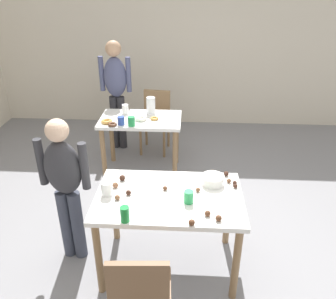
# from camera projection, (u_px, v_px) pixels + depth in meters

# --- Properties ---
(ground_plane) EXTENTS (6.40, 6.40, 0.00)m
(ground_plane) POSITION_uv_depth(u_px,v_px,m) (181.00, 248.00, 3.33)
(ground_plane) COLOR gray
(wall_back) EXTENTS (6.40, 0.10, 2.60)m
(wall_back) POSITION_uv_depth(u_px,v_px,m) (187.00, 46.00, 5.58)
(wall_back) COLOR beige
(wall_back) RESTS_ON ground_plane
(dining_table_near) EXTENTS (1.19, 0.77, 0.75)m
(dining_table_near) POSITION_uv_depth(u_px,v_px,m) (169.00, 206.00, 2.86)
(dining_table_near) COLOR white
(dining_table_near) RESTS_ON ground_plane
(dining_table_far) EXTENTS (1.00, 0.62, 0.75)m
(dining_table_far) POSITION_uv_depth(u_px,v_px,m) (141.00, 128.00, 4.35)
(dining_table_far) COLOR white
(dining_table_far) RESTS_ON ground_plane
(chair_near_table) EXTENTS (0.42, 0.42, 0.87)m
(chair_near_table) POSITION_uv_depth(u_px,v_px,m) (140.00, 294.00, 2.26)
(chair_near_table) COLOR brown
(chair_near_table) RESTS_ON ground_plane
(chair_far_table) EXTENTS (0.45, 0.45, 0.87)m
(chair_far_table) POSITION_uv_depth(u_px,v_px,m) (156.00, 117.00, 4.99)
(chair_far_table) COLOR olive
(chair_far_table) RESTS_ON ground_plane
(person_girl_near) EXTENTS (0.46, 0.24, 1.36)m
(person_girl_near) POSITION_uv_depth(u_px,v_px,m) (65.00, 181.00, 2.90)
(person_girl_near) COLOR #383D4C
(person_girl_near) RESTS_ON ground_plane
(person_adult_far) EXTENTS (0.45, 0.22, 1.56)m
(person_adult_far) POSITION_uv_depth(u_px,v_px,m) (116.00, 86.00, 4.83)
(person_adult_far) COLOR #28282D
(person_adult_far) RESTS_ON ground_plane
(mixing_bowl) EXTENTS (0.19, 0.19, 0.08)m
(mixing_bowl) POSITION_uv_depth(u_px,v_px,m) (213.00, 180.00, 2.94)
(mixing_bowl) COLOR white
(mixing_bowl) RESTS_ON dining_table_near
(soda_can) EXTENTS (0.07, 0.07, 0.12)m
(soda_can) POSITION_uv_depth(u_px,v_px,m) (125.00, 214.00, 2.49)
(soda_can) COLOR #198438
(soda_can) RESTS_ON dining_table_near
(fork_near) EXTENTS (0.17, 0.02, 0.01)m
(fork_near) POSITION_uv_depth(u_px,v_px,m) (159.00, 181.00, 3.00)
(fork_near) COLOR silver
(fork_near) RESTS_ON dining_table_near
(cup_near_0) EXTENTS (0.07, 0.07, 0.10)m
(cup_near_0) POSITION_uv_depth(u_px,v_px,m) (189.00, 197.00, 2.70)
(cup_near_0) COLOR green
(cup_near_0) RESTS_ON dining_table_near
(cup_near_1) EXTENTS (0.09, 0.09, 0.12)m
(cup_near_1) POSITION_uv_depth(u_px,v_px,m) (107.00, 189.00, 2.79)
(cup_near_1) COLOR white
(cup_near_1) RESTS_ON dining_table_near
(cake_ball_0) EXTENTS (0.04, 0.04, 0.04)m
(cake_ball_0) POSITION_uv_depth(u_px,v_px,m) (103.00, 182.00, 2.95)
(cake_ball_0) COLOR brown
(cake_ball_0) RESTS_ON dining_table_near
(cake_ball_1) EXTENTS (0.05, 0.05, 0.05)m
(cake_ball_1) POSITION_uv_depth(u_px,v_px,m) (115.00, 185.00, 2.90)
(cake_ball_1) COLOR brown
(cake_ball_1) RESTS_ON dining_table_near
(cake_ball_2) EXTENTS (0.04, 0.04, 0.04)m
(cake_ball_2) POSITION_uv_depth(u_px,v_px,m) (229.00, 181.00, 2.97)
(cake_ball_2) COLOR brown
(cake_ball_2) RESTS_ON dining_table_near
(cake_ball_3) EXTENTS (0.04, 0.04, 0.04)m
(cake_ball_3) POSITION_uv_depth(u_px,v_px,m) (235.00, 186.00, 2.90)
(cake_ball_3) COLOR #3D2319
(cake_ball_3) RESTS_ON dining_table_near
(cake_ball_4) EXTENTS (0.04, 0.04, 0.04)m
(cake_ball_4) POSITION_uv_depth(u_px,v_px,m) (226.00, 174.00, 3.07)
(cake_ball_4) COLOR #3D2319
(cake_ball_4) RESTS_ON dining_table_near
(cake_ball_5) EXTENTS (0.04, 0.04, 0.04)m
(cake_ball_5) POSITION_uv_depth(u_px,v_px,m) (128.00, 193.00, 2.80)
(cake_ball_5) COLOR #3D2319
(cake_ball_5) RESTS_ON dining_table_near
(cake_ball_6) EXTENTS (0.05, 0.05, 0.05)m
(cake_ball_6) POSITION_uv_depth(u_px,v_px,m) (192.00, 222.00, 2.47)
(cake_ball_6) COLOR brown
(cake_ball_6) RESTS_ON dining_table_near
(cake_ball_7) EXTENTS (0.05, 0.05, 0.05)m
(cake_ball_7) POSITION_uv_depth(u_px,v_px,m) (219.00, 218.00, 2.51)
(cake_ball_7) COLOR brown
(cake_ball_7) RESTS_ON dining_table_near
(cake_ball_8) EXTENTS (0.04, 0.04, 0.04)m
(cake_ball_8) POSITION_uv_depth(u_px,v_px,m) (213.00, 172.00, 3.09)
(cake_ball_8) COLOR brown
(cake_ball_8) RESTS_ON dining_table_near
(cake_ball_9) EXTENTS (0.04, 0.04, 0.04)m
(cake_ball_9) POSITION_uv_depth(u_px,v_px,m) (235.00, 183.00, 2.94)
(cake_ball_9) COLOR #3D2319
(cake_ball_9) RESTS_ON dining_table_near
(cake_ball_10) EXTENTS (0.04, 0.04, 0.04)m
(cake_ball_10) POSITION_uv_depth(u_px,v_px,m) (165.00, 188.00, 2.87)
(cake_ball_10) COLOR brown
(cake_ball_10) RESTS_ON dining_table_near
(cake_ball_11) EXTENTS (0.05, 0.05, 0.05)m
(cake_ball_11) POSITION_uv_depth(u_px,v_px,m) (122.00, 178.00, 3.00)
(cake_ball_11) COLOR #3D2319
(cake_ball_11) RESTS_ON dining_table_near
(cake_ball_12) EXTENTS (0.04, 0.04, 0.04)m
(cake_ball_12) POSITION_uv_depth(u_px,v_px,m) (117.00, 197.00, 2.75)
(cake_ball_12) COLOR brown
(cake_ball_12) RESTS_ON dining_table_near
(cake_ball_13) EXTENTS (0.04, 0.04, 0.04)m
(cake_ball_13) POSITION_uv_depth(u_px,v_px,m) (198.00, 190.00, 2.85)
(cake_ball_13) COLOR brown
(cake_ball_13) RESTS_ON dining_table_near
(cake_ball_14) EXTENTS (0.05, 0.05, 0.05)m
(cake_ball_14) POSITION_uv_depth(u_px,v_px,m) (208.00, 213.00, 2.56)
(cake_ball_14) COLOR brown
(cake_ball_14) RESTS_ON dining_table_near
(pitcher_far) EXTENTS (0.11, 0.11, 0.21)m
(pitcher_far) POSITION_uv_depth(u_px,v_px,m) (151.00, 105.00, 4.40)
(pitcher_far) COLOR white
(pitcher_far) RESTS_ON dining_table_far
(cup_far_0) EXTENTS (0.08, 0.08, 0.10)m
(cup_far_0) POSITION_uv_depth(u_px,v_px,m) (121.00, 121.00, 4.09)
(cup_far_0) COLOR #3351B2
(cup_far_0) RESTS_ON dining_table_far
(cup_far_1) EXTENTS (0.08, 0.08, 0.12)m
(cup_far_1) POSITION_uv_depth(u_px,v_px,m) (125.00, 109.00, 4.41)
(cup_far_1) COLOR white
(cup_far_1) RESTS_ON dining_table_far
(cup_far_2) EXTENTS (0.08, 0.08, 0.11)m
(cup_far_2) POSITION_uv_depth(u_px,v_px,m) (131.00, 121.00, 4.05)
(cup_far_2) COLOR green
(cup_far_2) RESTS_ON dining_table_far
(donut_far_0) EXTENTS (0.14, 0.14, 0.04)m
(donut_far_0) POSITION_uv_depth(u_px,v_px,m) (107.00, 121.00, 4.15)
(donut_far_0) COLOR gold
(donut_far_0) RESTS_ON dining_table_far
(donut_far_1) EXTENTS (0.11, 0.11, 0.03)m
(donut_far_1) POSITION_uv_depth(u_px,v_px,m) (112.00, 124.00, 4.07)
(donut_far_1) COLOR brown
(donut_far_1) RESTS_ON dining_table_far
(donut_far_2) EXTENTS (0.14, 0.14, 0.04)m
(donut_far_2) POSITION_uv_depth(u_px,v_px,m) (141.00, 119.00, 4.22)
(donut_far_2) COLOR white
(donut_far_2) RESTS_ON dining_table_far
(donut_far_3) EXTENTS (0.10, 0.10, 0.03)m
(donut_far_3) POSITION_uv_depth(u_px,v_px,m) (154.00, 118.00, 4.24)
(donut_far_3) COLOR gold
(donut_far_3) RESTS_ON dining_table_far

